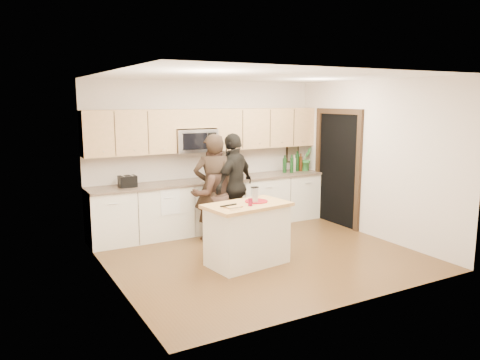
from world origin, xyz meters
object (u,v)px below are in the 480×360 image
woman_left (213,188)px  woman_right (234,185)px  woman_center (212,195)px  island (247,234)px  toaster (128,181)px

woman_left → woman_right: size_ratio=1.01×
woman_right → woman_center: bearing=-30.4°
island → woman_left: bearing=78.8°
woman_left → woman_right: 0.43m
toaster → woman_right: (1.71, -0.54, -0.13)m
woman_left → woman_right: bearing=-156.2°
island → toaster: (-1.20, 1.89, 0.58)m
toaster → woman_left: woman_left is taller
toaster → island: bearing=-57.6°
woman_center → woman_right: size_ratio=0.86×
island → woman_right: bearing=61.8°
woman_left → woman_right: woman_left is taller
woman_center → woman_right: bearing=-178.7°
toaster → woman_right: size_ratio=0.16×
island → woman_center: woman_center is taller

